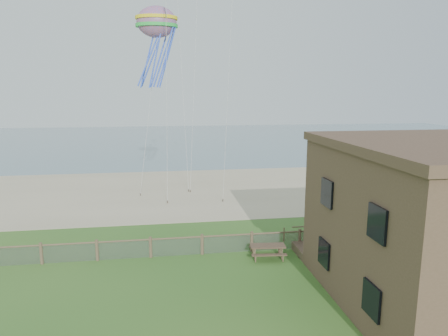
{
  "coord_description": "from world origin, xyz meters",
  "views": [
    {
      "loc": [
        -2.09,
        -16.25,
        9.43
      ],
      "look_at": [
        1.62,
        8.0,
        4.8
      ],
      "focal_mm": 32.0,
      "sensor_mm": 36.0,
      "label": 1
    }
  ],
  "objects": [
    {
      "name": "ground",
      "position": [
        0.0,
        0.0,
        0.0
      ],
      "size": [
        160.0,
        160.0,
        0.0
      ],
      "primitive_type": "plane",
      "color": "#2D5E20",
      "rests_on": "ground"
    },
    {
      "name": "sand_beach",
      "position": [
        0.0,
        22.0,
        0.0
      ],
      "size": [
        72.0,
        20.0,
        0.02
      ],
      "primitive_type": "cube",
      "color": "tan",
      "rests_on": "ground"
    },
    {
      "name": "ocean",
      "position": [
        0.0,
        66.0,
        0.0
      ],
      "size": [
        160.0,
        68.0,
        0.02
      ],
      "primitive_type": "cube",
      "color": "slate",
      "rests_on": "ground"
    },
    {
      "name": "picnic_table",
      "position": [
        3.71,
        4.96,
        0.42
      ],
      "size": [
        2.15,
        1.7,
        0.85
      ],
      "primitive_type": null,
      "rotation": [
        0.0,
        0.0,
        -0.1
      ],
      "color": "brown",
      "rests_on": "ground"
    },
    {
      "name": "chainlink_fence",
      "position": [
        0.0,
        6.0,
        0.55
      ],
      "size": [
        36.2,
        0.2,
        1.25
      ],
      "primitive_type": null,
      "color": "#4E392C",
      "rests_on": "ground"
    },
    {
      "name": "motel_deck",
      "position": [
        13.0,
        5.0,
        0.25
      ],
      "size": [
        15.0,
        2.0,
        0.5
      ],
      "primitive_type": "cube",
      "color": "brown",
      "rests_on": "ground"
    },
    {
      "name": "octopus_kite",
      "position": [
        -2.36,
        17.54,
        13.21
      ],
      "size": [
        3.75,
        2.96,
        6.92
      ],
      "primitive_type": null,
      "rotation": [
        0.0,
        0.0,
        -0.19
      ],
      "color": "#FA4927"
    }
  ]
}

